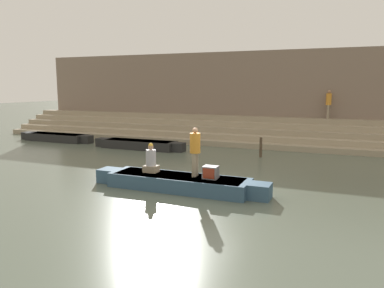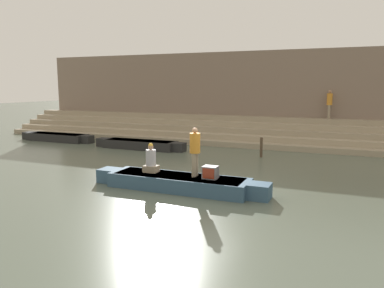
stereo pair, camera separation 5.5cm
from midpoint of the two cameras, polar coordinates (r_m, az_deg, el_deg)
ground_plane at (r=13.28m, az=2.01°, el=-6.25°), size 120.00×120.00×0.00m
ghat_steps at (r=23.13m, az=11.24°, el=1.49°), size 36.00×3.80×1.52m
back_wall at (r=24.91m, az=12.32°, el=7.15°), size 34.20×1.28×5.66m
rowboat_main at (r=12.64m, az=-1.98°, el=-5.82°), size 6.19×1.38×0.48m
person_standing at (r=12.30m, az=0.58°, el=-0.69°), size 0.35×0.35×1.63m
person_rowing at (r=13.08m, az=-6.16°, el=-2.54°), size 0.49×0.38×1.03m
tv_set at (r=12.15m, az=2.95°, el=-4.34°), size 0.47×0.40×0.41m
moored_boat_shore at (r=20.94m, az=-7.91°, el=-0.04°), size 5.44×1.09×0.47m
moored_boat_distant at (r=25.14m, az=-19.81°, el=1.00°), size 5.31×1.09×0.47m
mooring_post at (r=18.56m, az=10.59°, el=-0.51°), size 0.13×0.13×0.98m
person_on_steps at (r=23.56m, az=20.28°, el=5.99°), size 0.31×0.31×1.69m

